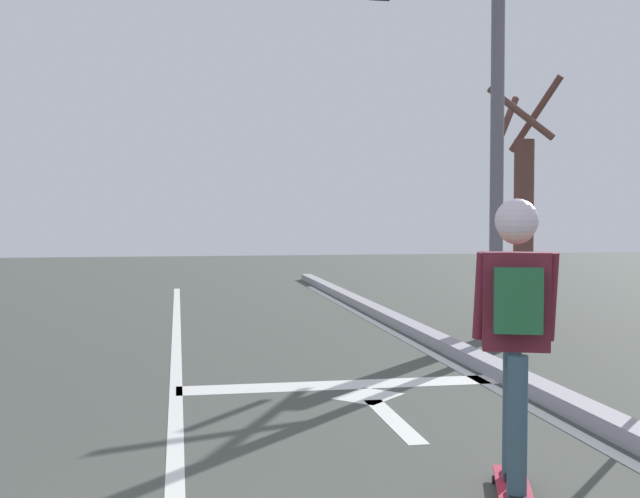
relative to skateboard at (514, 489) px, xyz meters
The scene contains 10 objects.
lane_line_center 4.12m from the skateboard, 117.72° to the left, with size 0.12×20.00×0.01m, color silver.
lane_line_curbside 3.79m from the skateboard, 74.04° to the left, with size 0.12×20.00×0.01m, color silver.
stop_bar 3.23m from the skateboard, 96.43° to the left, with size 3.11×0.40×0.01m, color silver.
lane_arrow_stem 1.86m from the skateboard, 96.36° to the left, with size 0.16×1.40×0.01m, color silver.
lane_arrow_head 2.71m from the skateboard, 94.37° to the left, with size 0.56×0.44×0.01m, color silver.
curb_strip 3.87m from the skateboard, 70.48° to the left, with size 0.24×24.00×0.14m, color #99979D.
skateboard is the anchor object (origin of this frame).
skater 1.06m from the skateboard, 109.11° to the right, with size 0.44×0.61×1.65m.
traffic_signal_mast 5.95m from the skateboard, 81.37° to the left, with size 4.29×0.34×5.13m.
roadside_tree 7.43m from the skateboard, 65.37° to the left, with size 1.13×1.12×3.65m.
Camera 1 is at (0.20, -1.91, 1.64)m, focal length 44.98 mm.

